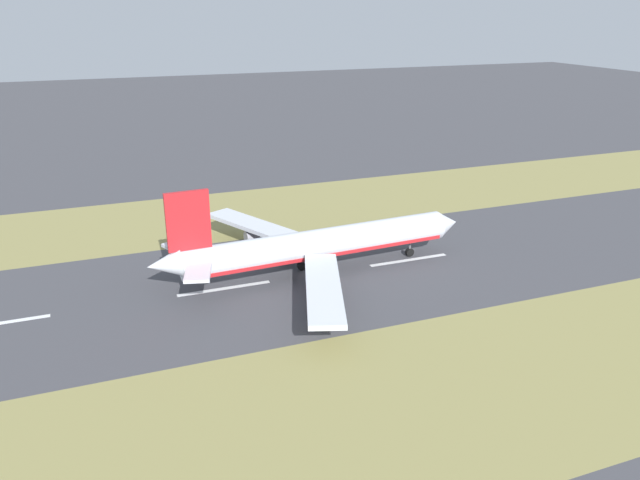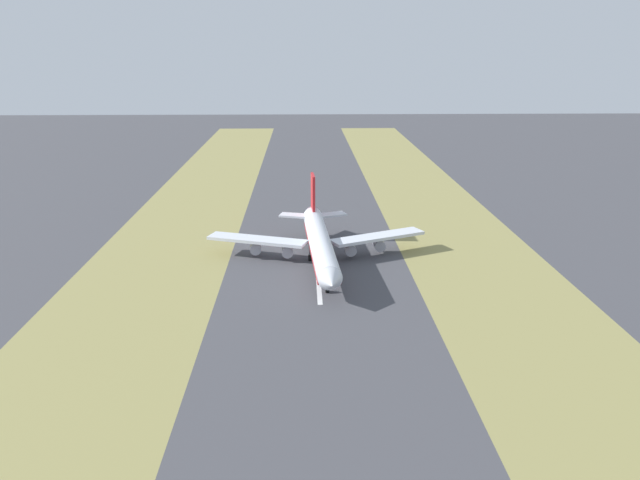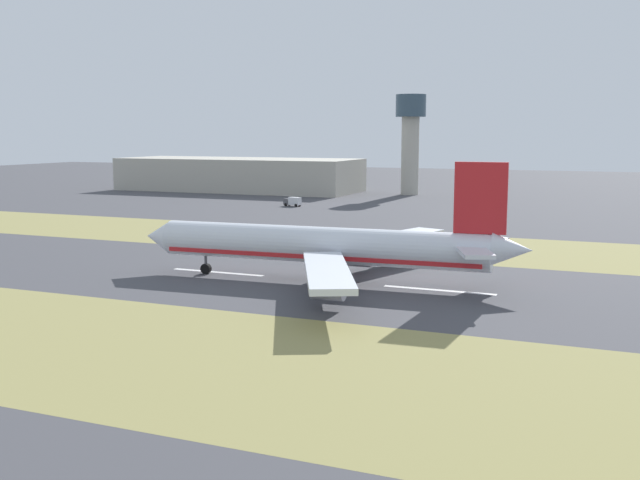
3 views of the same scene
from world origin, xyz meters
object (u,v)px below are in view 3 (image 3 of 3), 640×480
control_tower (410,133)px  service_truck (293,201)px  airplane_main_jet (331,246)px  terminal_building (239,175)px

control_tower → service_truck: control_tower is taller
airplane_main_jet → service_truck: 130.47m
airplane_main_jet → terminal_building: airplane_main_jet is taller
airplane_main_jet → control_tower: 182.45m
terminal_building → airplane_main_jet: bearing=-147.0°
airplane_main_jet → control_tower: size_ratio=1.70×
control_tower → service_truck: bearing=159.5°
service_truck → control_tower: bearing=-20.5°
terminal_building → control_tower: 76.05m
terminal_building → control_tower: size_ratio=2.61×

